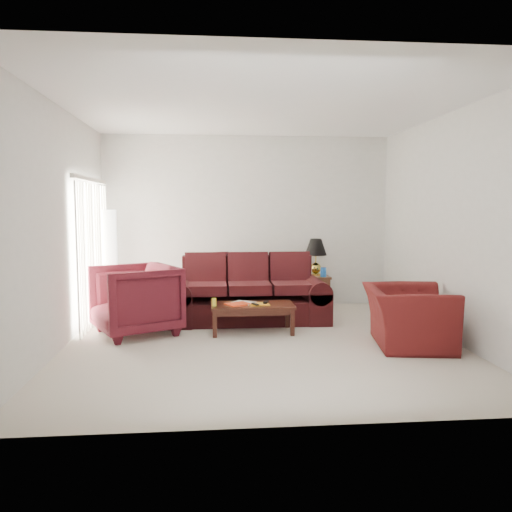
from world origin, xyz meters
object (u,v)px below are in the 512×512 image
(coffee_table, at_px, (252,318))
(armchair_right, at_px, (408,317))
(armchair_left, at_px, (135,300))
(floor_lamp, at_px, (110,261))
(end_table, at_px, (313,292))
(sofa, at_px, (249,290))

(coffee_table, bearing_deg, armchair_right, -42.53)
(armchair_left, bearing_deg, coffee_table, 60.97)
(floor_lamp, height_order, armchair_left, floor_lamp)
(armchair_right, xyz_separation_m, coffee_table, (-1.90, 0.86, -0.17))
(end_table, relative_size, armchair_right, 0.50)
(end_table, xyz_separation_m, armchair_left, (-2.82, -1.54, 0.20))
(floor_lamp, bearing_deg, coffee_table, -33.13)
(sofa, distance_m, floor_lamp, 2.39)
(sofa, height_order, coffee_table, sofa)
(sofa, distance_m, coffee_table, 0.75)
(armchair_left, relative_size, coffee_table, 0.92)
(end_table, height_order, floor_lamp, floor_lamp)
(floor_lamp, bearing_deg, end_table, 2.30)
(end_table, bearing_deg, floor_lamp, -177.70)
(sofa, bearing_deg, coffee_table, -86.95)
(sofa, height_order, end_table, sofa)
(floor_lamp, relative_size, coffee_table, 1.51)
(armchair_left, distance_m, armchair_right, 3.64)
(sofa, relative_size, coffee_table, 2.09)
(sofa, relative_size, end_table, 4.20)
(end_table, xyz_separation_m, armchair_right, (0.71, -2.45, 0.09))
(end_table, relative_size, armchair_left, 0.54)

